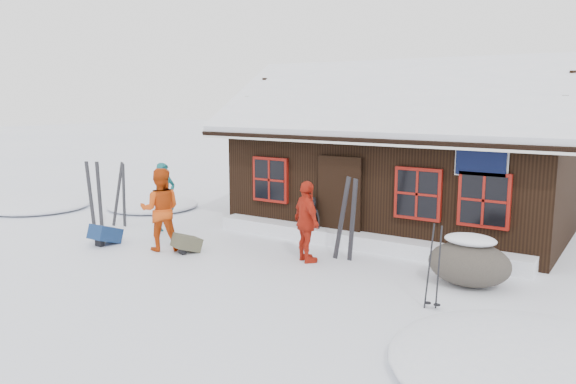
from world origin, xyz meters
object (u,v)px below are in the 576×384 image
at_px(ski_poles, 434,268).
at_px(backpack_blue, 105,237).
at_px(skier_crouched, 311,219).
at_px(boulder, 469,262).
at_px(backpack_olive, 187,246).
at_px(skier_orange_left, 160,209).
at_px(ski_pair_left, 121,195).
at_px(skier_teal, 165,197).
at_px(skier_orange_right, 307,222).

distance_m(ski_poles, backpack_blue, 7.80).
relative_size(skier_crouched, boulder, 0.72).
distance_m(skier_crouched, backpack_olive, 3.02).
height_order(skier_crouched, ski_poles, ski_poles).
distance_m(skier_orange_left, ski_pair_left, 2.79).
xyz_separation_m(skier_teal, boulder, (7.88, -0.14, -0.44)).
distance_m(skier_orange_right, boulder, 3.31).
relative_size(skier_teal, skier_crouched, 1.63).
relative_size(ski_pair_left, backpack_olive, 3.20).
distance_m(skier_orange_left, skier_crouched, 3.53).
bearing_deg(skier_crouched, backpack_olive, -132.47).
bearing_deg(skier_orange_right, boulder, -140.41).
relative_size(skier_crouched, backpack_blue, 1.70).
xyz_separation_m(skier_orange_left, ski_poles, (6.35, -0.16, -0.25)).
distance_m(skier_crouched, backpack_blue, 4.86).
height_order(skier_orange_left, boulder, skier_orange_left).
bearing_deg(backpack_olive, skier_teal, 166.46).
relative_size(skier_crouched, ski_poles, 0.74).
height_order(skier_orange_left, ski_pair_left, skier_orange_left).
relative_size(skier_crouched, ski_pair_left, 0.60).
bearing_deg(ski_poles, boulder, 83.60).
bearing_deg(ski_pair_left, boulder, 10.21).
relative_size(ski_poles, backpack_olive, 2.59).
bearing_deg(skier_crouched, skier_orange_right, -68.69).
bearing_deg(backpack_blue, backpack_olive, 14.66).
distance_m(skier_orange_left, ski_poles, 6.36).
relative_size(skier_teal, ski_pair_left, 0.98).
xyz_separation_m(skier_orange_right, boulder, (3.27, 0.33, -0.42)).
bearing_deg(ski_pair_left, ski_poles, 0.80).
height_order(skier_orange_right, ski_poles, skier_orange_right).
relative_size(skier_orange_left, backpack_blue, 2.93).
distance_m(boulder, ski_poles, 1.51).
bearing_deg(skier_teal, skier_orange_left, -129.51).
height_order(skier_teal, skier_orange_left, skier_orange_left).
distance_m(skier_orange_left, skier_orange_right, 3.39).
bearing_deg(skier_orange_left, ski_poles, 137.78).
height_order(skier_orange_right, boulder, skier_orange_right).
xyz_separation_m(ski_pair_left, backpack_blue, (1.15, -1.47, -0.68)).
bearing_deg(skier_orange_right, skier_orange_left, 50.67).
bearing_deg(boulder, skier_orange_right, -174.18).
distance_m(skier_crouched, boulder, 4.30).
bearing_deg(skier_crouched, ski_poles, -41.48).
height_order(skier_orange_left, backpack_olive, skier_orange_left).
bearing_deg(skier_teal, boulder, -83.54).
height_order(skier_teal, backpack_olive, skier_teal).
distance_m(skier_orange_left, backpack_olive, 1.02).
xyz_separation_m(skier_orange_right, backpack_blue, (-4.67, -1.39, -0.69)).
distance_m(skier_crouched, ski_poles, 4.80).
bearing_deg(backpack_blue, ski_pair_left, 128.27).
bearing_deg(boulder, ski_poles, -96.40).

